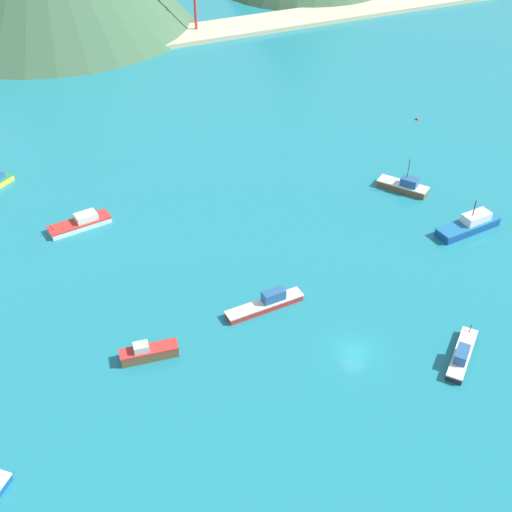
% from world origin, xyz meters
% --- Properties ---
extents(ground, '(260.00, 280.00, 0.50)m').
position_xyz_m(ground, '(0.00, 30.00, -0.25)').
color(ground, teal).
extents(fishing_boat_0, '(8.51, 7.36, 2.35)m').
position_xyz_m(fishing_boat_0, '(11.25, -6.59, 0.78)').
color(fishing_boat_0, '#232328').
rests_on(fishing_boat_0, ground).
extents(fishing_boat_2, '(11.23, 2.48, 2.51)m').
position_xyz_m(fishing_boat_2, '(-6.41, 12.04, 0.81)').
color(fishing_boat_2, red).
rests_on(fishing_boat_2, ground).
extents(fishing_boat_3, '(11.36, 3.91, 5.41)m').
position_xyz_m(fishing_boat_3, '(30.46, 15.14, 1.03)').
color(fishing_boat_3, '#14478C').
rests_on(fishing_boat_3, ground).
extents(fishing_boat_4, '(7.39, 2.99, 2.45)m').
position_xyz_m(fishing_boat_4, '(-23.61, 9.91, 0.89)').
color(fishing_boat_4, brown).
rests_on(fishing_boat_4, ground).
extents(fishing_boat_5, '(10.12, 4.28, 2.11)m').
position_xyz_m(fishing_boat_5, '(-24.82, 41.78, 0.75)').
color(fishing_boat_5, silver).
rests_on(fishing_boat_5, ground).
extents(fishing_boat_6, '(7.02, 8.66, 6.18)m').
position_xyz_m(fishing_boat_6, '(28.11, 29.37, 0.92)').
color(fishing_boat_6, brown).
rests_on(fishing_boat_6, ground).
extents(buoy_1, '(0.69, 0.69, 0.69)m').
position_xyz_m(buoy_1, '(47.08, 51.41, 0.12)').
color(buoy_1, red).
rests_on(buoy_1, ground).
extents(beach_strip, '(247.00, 14.42, 1.20)m').
position_xyz_m(beach_strip, '(0.00, 119.74, 0.60)').
color(beach_strip, beige).
rests_on(beach_strip, ground).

